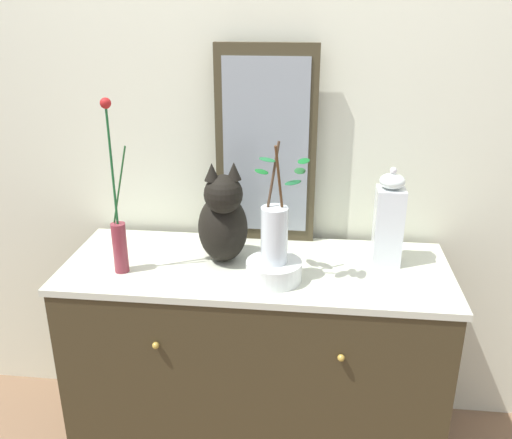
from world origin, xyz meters
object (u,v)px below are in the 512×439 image
Objects in this scene: cat_sitting at (223,220)px; vase_slim_green at (119,232)px; sideboard at (256,360)px; jar_lidded_porcelain at (389,220)px; mirror_leaning at (266,147)px; vase_glass_clear at (275,231)px; bowl_porcelain at (274,271)px.

vase_slim_green reaches higher than cat_sitting.
jar_lidded_porcelain is (0.47, 0.08, 0.59)m from sideboard.
sideboard is at bearing -11.75° from cat_sitting.
mirror_leaning is at bearing 159.70° from jar_lidded_porcelain.
bowl_porcelain is at bearing -165.21° from vase_glass_clear.
vase_slim_green is 3.19× the size of bowl_porcelain.
mirror_leaning is 1.88× the size of cat_sitting.
bowl_porcelain is at bearing -79.77° from mirror_leaning.
vase_slim_green is at bearing 179.47° from vase_glass_clear.
jar_lidded_porcelain is at bearing 10.72° from vase_slim_green.
vase_glass_clear is 0.44m from jar_lidded_porcelain.
jar_lidded_porcelain is (0.40, 0.18, -0.02)m from vase_glass_clear.
jar_lidded_porcelain is at bearing 9.28° from sideboard.
vase_glass_clear reaches higher than jar_lidded_porcelain.
jar_lidded_porcelain reaches higher than sideboard.
bowl_porcelain is 0.53× the size of jar_lidded_porcelain.
mirror_leaning is at bearing 35.98° from vase_slim_green.
vase_slim_green is at bearing 179.43° from bowl_porcelain.
vase_glass_clear is at bearing -0.53° from vase_slim_green.
bowl_porcelain is (0.55, -0.01, -0.12)m from vase_slim_green.
vase_slim_green reaches higher than jar_lidded_porcelain.
vase_slim_green is at bearing -159.91° from cat_sitting.
vase_slim_green reaches higher than vase_glass_clear.
cat_sitting is at bearing -121.02° from mirror_leaning.
bowl_porcelain is 0.15m from vase_glass_clear.
vase_slim_green is at bearing -144.02° from mirror_leaning.
jar_lidded_porcelain is (0.46, -0.17, -0.22)m from mirror_leaning.
cat_sitting is at bearing 168.25° from sideboard.
jar_lidded_porcelain is (0.60, 0.05, 0.01)m from cat_sitting.
sideboard is 3.86× the size of jar_lidded_porcelain.
sideboard is 3.48× the size of cat_sitting.
cat_sitting is at bearing -175.07° from jar_lidded_porcelain.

